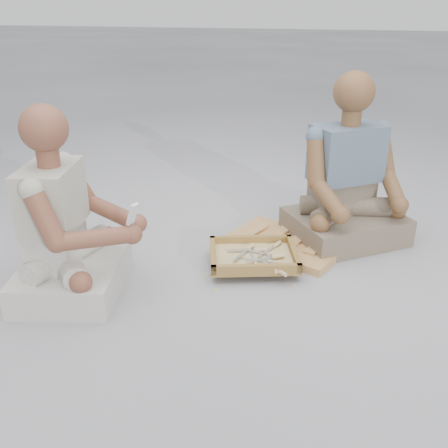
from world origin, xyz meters
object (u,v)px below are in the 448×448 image
(tool_tray, at_px, (253,256))
(craftsman, at_px, (66,232))
(carved_panel, at_px, (286,243))
(companion, at_px, (347,187))

(tool_tray, relative_size, craftsman, 0.61)
(craftsman, bearing_deg, tool_tray, 105.87)
(carved_panel, xyz_separation_m, companion, (0.31, 0.22, 0.31))
(carved_panel, distance_m, craftsman, 1.26)
(craftsman, distance_m, companion, 1.60)
(craftsman, bearing_deg, carved_panel, 114.95)
(companion, bearing_deg, tool_tray, 11.56)
(tool_tray, bearing_deg, carved_panel, 67.90)
(carved_panel, relative_size, craftsman, 0.71)
(companion, bearing_deg, carved_panel, -3.07)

